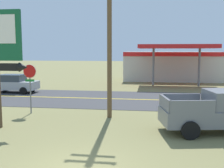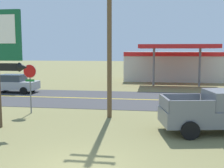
{
  "view_description": "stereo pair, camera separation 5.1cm",
  "coord_description": "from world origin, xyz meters",
  "px_view_note": "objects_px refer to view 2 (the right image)",
  "views": [
    {
      "loc": [
        2.34,
        -8.13,
        3.79
      ],
      "look_at": [
        0.0,
        8.0,
        1.8
      ],
      "focal_mm": 44.34,
      "sensor_mm": 36.0,
      "label": 1
    },
    {
      "loc": [
        2.4,
        -8.12,
        3.79
      ],
      "look_at": [
        0.0,
        8.0,
        1.8
      ],
      "focal_mm": 44.34,
      "sensor_mm": 36.0,
      "label": 2
    }
  ],
  "objects_px": {
    "utility_pole": "(109,25)",
    "pickup_grey_parked_on_lawn": "(219,112)",
    "gas_station": "(173,65)",
    "car_silver_mid_lane": "(14,83)",
    "stop_sign": "(30,80)"
  },
  "relations": [
    {
      "from": "pickup_grey_parked_on_lawn",
      "to": "car_silver_mid_lane",
      "type": "relative_size",
      "value": 1.3
    },
    {
      "from": "stop_sign",
      "to": "pickup_grey_parked_on_lawn",
      "type": "height_order",
      "value": "stop_sign"
    },
    {
      "from": "utility_pole",
      "to": "pickup_grey_parked_on_lawn",
      "type": "height_order",
      "value": "utility_pole"
    },
    {
      "from": "utility_pole",
      "to": "gas_station",
      "type": "height_order",
      "value": "utility_pole"
    },
    {
      "from": "utility_pole",
      "to": "car_silver_mid_lane",
      "type": "xyz_separation_m",
      "value": [
        -9.96,
        7.91,
        -4.32
      ]
    },
    {
      "from": "stop_sign",
      "to": "pickup_grey_parked_on_lawn",
      "type": "distance_m",
      "value": 10.68
    },
    {
      "from": "stop_sign",
      "to": "gas_station",
      "type": "relative_size",
      "value": 0.25
    },
    {
      "from": "gas_station",
      "to": "pickup_grey_parked_on_lawn",
      "type": "height_order",
      "value": "gas_station"
    },
    {
      "from": "utility_pole",
      "to": "car_silver_mid_lane",
      "type": "height_order",
      "value": "utility_pole"
    },
    {
      "from": "car_silver_mid_lane",
      "to": "utility_pole",
      "type": "bearing_deg",
      "value": -38.46
    },
    {
      "from": "stop_sign",
      "to": "utility_pole",
      "type": "height_order",
      "value": "utility_pole"
    },
    {
      "from": "utility_pole",
      "to": "pickup_grey_parked_on_lawn",
      "type": "xyz_separation_m",
      "value": [
        5.48,
        -2.11,
        -4.18
      ]
    },
    {
      "from": "pickup_grey_parked_on_lawn",
      "to": "car_silver_mid_lane",
      "type": "distance_m",
      "value": 18.41
    },
    {
      "from": "utility_pole",
      "to": "pickup_grey_parked_on_lawn",
      "type": "relative_size",
      "value": 1.77
    },
    {
      "from": "utility_pole",
      "to": "pickup_grey_parked_on_lawn",
      "type": "bearing_deg",
      "value": -21.06
    }
  ]
}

